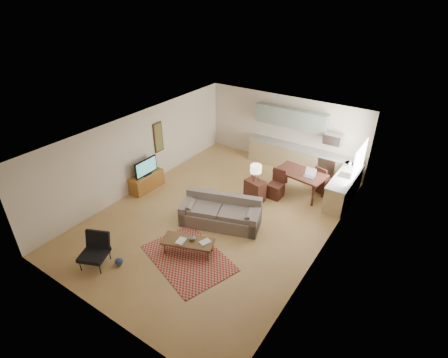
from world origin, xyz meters
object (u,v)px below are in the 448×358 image
Objects in this scene: armchair at (93,252)px; dining_table at (300,183)px; coffee_table at (188,246)px; sofa at (220,212)px; console_table at (255,191)px; tv_credenza at (147,181)px.

dining_table is (2.95, 6.14, -0.01)m from armchair.
dining_table is at bearing 53.87° from coffee_table.
sofa is 1.72m from console_table.
armchair is 6.81m from dining_table.
tv_credenza is at bearing -142.07° from dining_table.
coffee_table is at bearing -82.13° from console_table.
dining_table reaches higher than tv_credenza.
sofa is at bearing -85.54° from console_table.
armchair reaches higher than tv_credenza.
coffee_table is at bearing 21.87° from armchair.
dining_table is (1.06, 1.20, 0.05)m from console_table.
armchair is at bearing -99.57° from console_table.
coffee_table is at bearing -98.05° from dining_table.
sofa is 1.49× the size of dining_table.
sofa is 3.17m from dining_table.
console_table is 1.60m from dining_table.
console_table is (3.50, 1.46, 0.08)m from tv_credenza.
sofa reaches higher than coffee_table.
dining_table is (1.26, 4.44, 0.21)m from coffee_table.
armchair is (-1.69, -1.70, 0.22)m from coffee_table.
coffee_table is 0.84× the size of dining_table.
tv_credenza is at bearing 91.60° from armchair.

